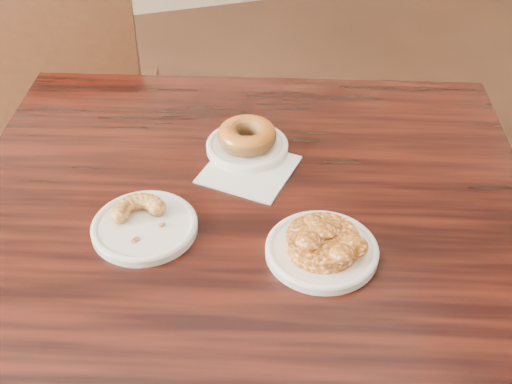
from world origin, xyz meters
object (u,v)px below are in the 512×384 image
object	(u,v)px
chair_far	(78,108)
cruller_fragment	(143,218)
apple_fritter	(323,239)
cafe_table	(247,368)
glazed_donut	(247,135)

from	to	relation	value
chair_far	cruller_fragment	distance (m)	0.96
chair_far	apple_fritter	xyz separation A→B (m)	(0.34, -1.03, 0.33)
chair_far	apple_fritter	world-z (taller)	chair_far
apple_fritter	chair_far	bearing A→B (deg)	108.03
cafe_table	glazed_donut	bearing A→B (deg)	92.24
cafe_table	cruller_fragment	size ratio (longest dim) A/B	9.67
cafe_table	chair_far	world-z (taller)	chair_far
apple_fritter	cruller_fragment	distance (m)	0.28
glazed_donut	cafe_table	bearing A→B (deg)	-106.84
cafe_table	chair_far	xyz separation A→B (m)	(-0.24, 0.94, 0.08)
cafe_table	apple_fritter	bearing A→B (deg)	-24.48
apple_fritter	cruller_fragment	size ratio (longest dim) A/B	1.50
cafe_table	apple_fritter	world-z (taller)	apple_fritter
apple_fritter	cruller_fragment	bearing A→B (deg)	152.71
glazed_donut	cruller_fragment	distance (m)	0.27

